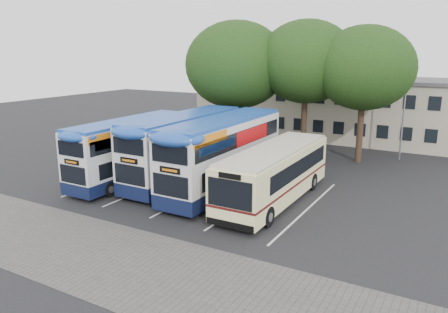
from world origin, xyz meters
The scene contains 12 objects.
ground centered at (0.00, 0.00, 0.00)m, with size 120.00×120.00×0.00m, color black.
paving_strip centered at (-2.00, -5.00, 0.01)m, with size 40.00×6.00×0.01m, color #595654.
bay_lines centered at (-3.75, 5.00, 0.01)m, with size 14.12×11.00×0.01m.
depot_building centered at (0.00, 26.99, 3.15)m, with size 32.40×8.40×6.20m.
lamp_post centered at (6.00, 19.97, 5.08)m, with size 0.25×1.05×9.06m.
tree_left centered at (-7.37, 16.16, 7.62)m, with size 8.88×8.88×11.40m.
tree_mid centered at (-1.57, 17.58, 7.94)m, with size 8.07×8.07×11.38m.
tree_right centered at (3.17, 17.56, 7.53)m, with size 7.72×7.72×10.83m.
bus_dd_left centered at (-9.29, 4.50, 2.37)m, with size 2.51×10.34×4.31m.
bus_dd_mid centered at (-6.04, 6.24, 2.57)m, with size 2.71×11.19×4.66m.
bus_dd_right centered at (-2.63, 5.71, 2.62)m, with size 2.77×11.40×4.75m.
bus_single centered at (1.05, 5.46, 1.88)m, with size 2.83×11.12×3.32m.
Camera 1 is at (10.80, -17.80, 8.92)m, focal length 35.00 mm.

